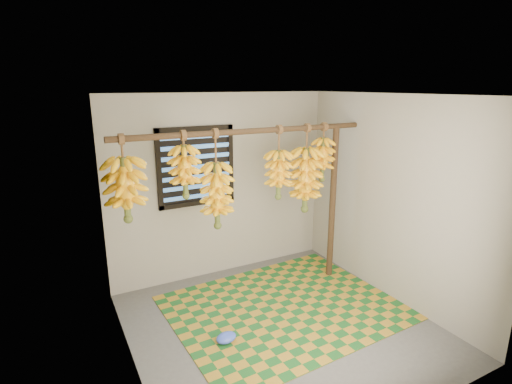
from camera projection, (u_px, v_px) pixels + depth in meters
floor at (280, 326)px, 4.27m from camera, size 3.00×3.00×0.01m
ceiling at (284, 94)px, 3.64m from camera, size 3.00×3.00×0.01m
wall_back at (222, 186)px, 5.23m from camera, size 3.00×0.01×2.40m
wall_left at (126, 248)px, 3.27m from camera, size 0.01×3.00×2.40m
wall_right at (392, 199)px, 4.64m from camera, size 0.01×3.00×2.40m
window at (196, 167)px, 4.97m from camera, size 1.00×0.04×1.00m
hanging_pole at (250, 131)px, 4.34m from camera, size 3.00×0.06×0.06m
support_post at (332, 204)px, 5.15m from camera, size 0.08×0.08×2.00m
woven_mat at (284, 307)px, 4.61m from camera, size 2.59×2.11×0.01m
plastic_bag at (226, 338)px, 3.97m from camera, size 0.25×0.20×0.09m
banana_bunch_a at (126, 190)px, 3.85m from camera, size 0.38×0.38×0.86m
banana_bunch_b at (185, 172)px, 4.10m from camera, size 0.30×0.30×0.70m
banana_bunch_c at (217, 196)px, 4.33m from camera, size 0.34×0.34×1.09m
banana_bunch_d at (278, 175)px, 4.65m from camera, size 0.30×0.30×0.86m
banana_bunch_e at (306, 180)px, 4.85m from camera, size 0.39×0.39×1.07m
banana_bunch_f at (323, 159)px, 4.90m from camera, size 0.28×0.28×0.72m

